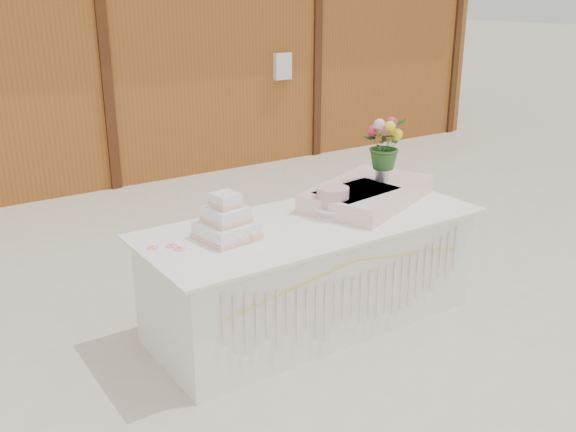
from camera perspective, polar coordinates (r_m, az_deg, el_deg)
name	(u,v)px	position (r m, az deg, el deg)	size (l,w,h in m)	color
ground	(311,321)	(4.71, 2.08, -9.31)	(80.00, 80.00, 0.00)	beige
barn	(53,35)	(9.64, -20.14, 14.83)	(12.60, 4.60, 3.30)	brown
cake_table	(312,272)	(4.53, 2.18, -5.04)	(2.40, 1.00, 0.77)	white
wedding_cake	(226,223)	(4.07, -5.51, -0.65)	(0.38, 0.38, 0.30)	white
pink_cake_stand	(333,200)	(4.47, 3.99, 1.43)	(0.29, 0.29, 0.21)	white
satin_runner	(368,193)	(4.80, 7.11, 2.01)	(1.05, 0.61, 0.13)	#F9CFC8
flower_vase	(382,171)	(4.89, 8.39, 3.95)	(0.11, 0.11, 0.14)	#BBBABF
bouquet	(384,138)	(4.83, 8.54, 6.88)	(0.33, 0.29, 0.37)	#2D5A24
loose_flowers	(163,245)	(4.03, -11.02, -2.57)	(0.14, 0.35, 0.02)	pink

